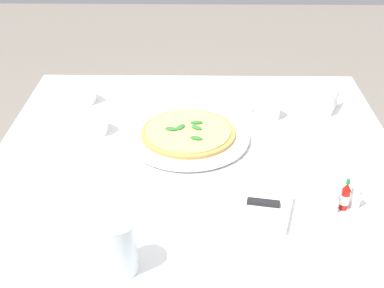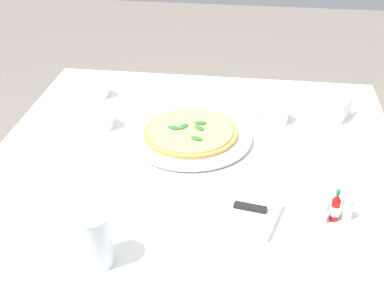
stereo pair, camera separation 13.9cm
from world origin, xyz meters
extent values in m
cube|color=white|center=(0.00, 0.00, 0.75)|extent=(1.11, 1.11, 0.02)
cube|color=white|center=(0.00, -0.55, 0.60)|extent=(1.11, 0.01, 0.28)
cube|color=white|center=(0.55, 0.00, 0.60)|extent=(0.01, 1.11, 0.28)
cylinder|color=brown|center=(-0.46, -0.46, 0.37)|extent=(0.06, 0.06, 0.74)
cylinder|color=brown|center=(0.46, -0.46, 0.37)|extent=(0.06, 0.06, 0.74)
cylinder|color=white|center=(0.02, -0.11, 0.76)|extent=(0.21, 0.21, 0.01)
cylinder|color=white|center=(0.02, -0.11, 0.77)|extent=(0.35, 0.35, 0.01)
cylinder|color=#C68E47|center=(0.02, -0.11, 0.78)|extent=(0.27, 0.27, 0.01)
cylinder|color=#EAC66B|center=(0.02, -0.11, 0.79)|extent=(0.24, 0.24, 0.00)
ellipsoid|color=#2D7533|center=(0.00, -0.12, 0.79)|extent=(0.04, 0.04, 0.01)
ellipsoid|color=#2D7533|center=(0.00, -0.06, 0.79)|extent=(0.04, 0.03, 0.01)
ellipsoid|color=#2D7533|center=(0.07, -0.11, 0.79)|extent=(0.04, 0.02, 0.01)
ellipsoid|color=#2D7533|center=(0.00, -0.15, 0.79)|extent=(0.04, 0.02, 0.01)
ellipsoid|color=#2D7533|center=(0.05, -0.12, 0.79)|extent=(0.03, 0.04, 0.01)
cylinder|color=white|center=(0.36, -0.33, 0.76)|extent=(0.13, 0.13, 0.01)
cylinder|color=white|center=(0.36, -0.33, 0.79)|extent=(0.08, 0.08, 0.06)
torus|color=white|center=(0.36, -0.38, 0.79)|extent=(0.01, 0.04, 0.03)
cylinder|color=black|center=(0.36, -0.33, 0.81)|extent=(0.07, 0.07, 0.00)
cylinder|color=white|center=(-0.22, -0.24, 0.76)|extent=(0.13, 0.13, 0.01)
cylinder|color=white|center=(-0.22, -0.24, 0.79)|extent=(0.08, 0.08, 0.06)
torus|color=white|center=(-0.17, -0.26, 0.79)|extent=(0.03, 0.02, 0.03)
cylinder|color=black|center=(-0.22, -0.24, 0.82)|extent=(0.07, 0.07, 0.00)
cylinder|color=white|center=(0.29, -0.14, 0.76)|extent=(0.13, 0.13, 0.01)
cylinder|color=white|center=(0.29, -0.14, 0.79)|extent=(0.08, 0.08, 0.06)
torus|color=white|center=(0.33, -0.17, 0.79)|extent=(0.03, 0.03, 0.03)
cylinder|color=black|center=(0.29, -0.14, 0.82)|extent=(0.07, 0.07, 0.00)
cylinder|color=white|center=(0.15, 0.39, 0.82)|extent=(0.07, 0.07, 0.12)
cylinder|color=silver|center=(0.15, 0.39, 0.80)|extent=(0.06, 0.06, 0.09)
cube|color=white|center=(-0.11, 0.20, 0.77)|extent=(0.25, 0.19, 0.02)
cube|color=silver|center=(-0.06, 0.19, 0.78)|extent=(0.12, 0.04, 0.01)
cube|color=black|center=(-0.16, 0.20, 0.78)|extent=(0.08, 0.03, 0.01)
cylinder|color=#B7140F|center=(-0.35, 0.19, 0.78)|extent=(0.02, 0.02, 0.05)
cylinder|color=white|center=(-0.35, 0.19, 0.78)|extent=(0.02, 0.02, 0.02)
cone|color=#B7140F|center=(-0.35, 0.19, 0.82)|extent=(0.02, 0.02, 0.02)
cylinder|color=#1E722D|center=(-0.35, 0.19, 0.83)|extent=(0.01, 0.01, 0.01)
cylinder|color=white|center=(-0.32, 0.20, 0.78)|extent=(0.03, 0.03, 0.04)
cylinder|color=white|center=(-0.32, 0.20, 0.77)|extent=(0.02, 0.02, 0.03)
sphere|color=silver|center=(-0.32, 0.20, 0.80)|extent=(0.02, 0.02, 0.02)
cylinder|color=white|center=(-0.37, 0.18, 0.78)|extent=(0.03, 0.03, 0.04)
cylinder|color=#38332D|center=(-0.37, 0.18, 0.77)|extent=(0.02, 0.02, 0.03)
sphere|color=silver|center=(-0.37, 0.18, 0.80)|extent=(0.02, 0.02, 0.02)
cube|color=white|center=(-0.43, -0.29, 0.79)|extent=(0.04, 0.08, 0.06)
camera|label=1|loc=(-0.01, 1.12, 1.51)|focal=47.41mm
camera|label=2|loc=(-0.14, 1.11, 1.51)|focal=47.41mm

